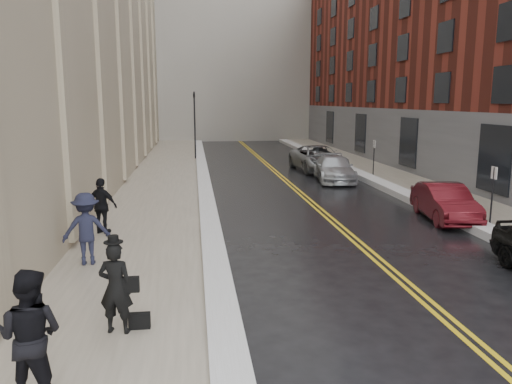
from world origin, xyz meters
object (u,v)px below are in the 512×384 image
object	(u,v)px
car_maroon	(445,202)
pedestrian_a	(30,336)
car_silver_far	(318,158)
pedestrian_main	(116,288)
pedestrian_b	(86,229)
car_silver_near	(334,169)
pedestrian_c	(102,206)

from	to	relation	value
car_maroon	pedestrian_a	world-z (taller)	pedestrian_a
car_silver_far	pedestrian_main	xyz separation A→B (m)	(-9.58, -22.39, 0.23)
car_maroon	pedestrian_main	distance (m)	13.92
car_silver_far	pedestrian_b	distance (m)	21.17
car_silver_far	pedestrian_a	distance (m)	26.64
car_maroon	car_silver_far	bearing A→B (deg)	104.01
pedestrian_main	pedestrian_a	bearing A→B (deg)	78.26
car_silver_near	pedestrian_a	world-z (taller)	pedestrian_a
pedestrian_main	pedestrian_a	distance (m)	2.28
pedestrian_b	pedestrian_c	bearing A→B (deg)	-94.66
pedestrian_main	car_silver_far	bearing A→B (deg)	-101.55
car_maroon	pedestrian_c	world-z (taller)	pedestrian_c
car_silver_near	pedestrian_b	xyz separation A→B (m)	(-10.85, -13.93, 0.42)
pedestrian_main	pedestrian_c	bearing A→B (deg)	-66.77
car_silver_far	pedestrian_main	bearing A→B (deg)	-116.71
car_maroon	pedestrian_c	distance (m)	12.64
car_maroon	pedestrian_main	xyz separation A→B (m)	(-11.05, -8.46, 0.35)
car_maroon	pedestrian_c	xyz separation A→B (m)	(-12.60, -0.94, 0.39)
car_maroon	pedestrian_c	size ratio (longest dim) A/B	2.26
car_silver_near	pedestrian_a	xyz separation A→B (m)	(-10.35, -20.32, 0.45)
car_maroon	car_silver_near	bearing A→B (deg)	107.26
car_maroon	pedestrian_a	xyz separation A→B (m)	(-11.95, -10.55, 0.47)
pedestrian_main	pedestrian_b	xyz separation A→B (m)	(-1.40, 4.30, 0.09)
pedestrian_c	car_silver_far	bearing A→B (deg)	-104.32
car_silver_near	pedestrian_c	world-z (taller)	pedestrian_c
pedestrian_main	pedestrian_a	xyz separation A→B (m)	(-0.90, -2.09, 0.12)
car_maroon	car_silver_near	size ratio (longest dim) A/B	0.86
car_maroon	pedestrian_b	size ratio (longest dim) A/B	2.14
car_silver_near	pedestrian_c	bearing A→B (deg)	-129.48
car_silver_far	pedestrian_main	distance (m)	24.36
pedestrian_a	pedestrian_c	bearing A→B (deg)	-73.63
car_maroon	pedestrian_b	world-z (taller)	pedestrian_b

